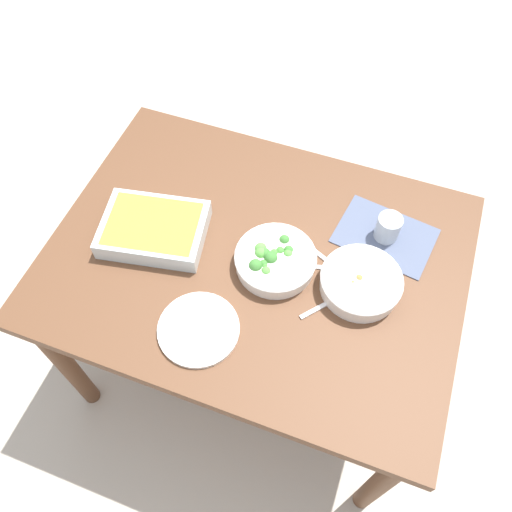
% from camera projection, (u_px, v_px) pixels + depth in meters
% --- Properties ---
extents(ground_plane, '(6.00, 6.00, 0.00)m').
position_uv_depth(ground_plane, '(256.00, 352.00, 2.15)').
color(ground_plane, '#B2A899').
extents(dining_table, '(1.20, 0.90, 0.74)m').
position_uv_depth(dining_table, '(256.00, 272.00, 1.60)').
color(dining_table, brown).
rests_on(dining_table, ground_plane).
extents(placemat, '(0.31, 0.24, 0.00)m').
position_uv_depth(placemat, '(385.00, 236.00, 1.56)').
color(placemat, '#4C5670').
rests_on(placemat, dining_table).
extents(stew_bowl, '(0.23, 0.23, 0.06)m').
position_uv_depth(stew_bowl, '(361.00, 281.00, 1.45)').
color(stew_bowl, white).
rests_on(stew_bowl, dining_table).
extents(broccoli_bowl, '(0.23, 0.23, 0.07)m').
position_uv_depth(broccoli_bowl, '(275.00, 260.00, 1.49)').
color(broccoli_bowl, white).
rests_on(broccoli_bowl, dining_table).
extents(baking_dish, '(0.34, 0.27, 0.06)m').
position_uv_depth(baking_dish, '(154.00, 229.00, 1.54)').
color(baking_dish, silver).
rests_on(baking_dish, dining_table).
extents(drink_cup, '(0.07, 0.07, 0.08)m').
position_uv_depth(drink_cup, '(388.00, 229.00, 1.53)').
color(drink_cup, '#B2BCC6').
rests_on(drink_cup, dining_table).
extents(side_plate, '(0.22, 0.22, 0.01)m').
position_uv_depth(side_plate, '(199.00, 329.00, 1.40)').
color(side_plate, white).
rests_on(side_plate, dining_table).
extents(spoon_by_stew, '(0.13, 0.15, 0.01)m').
position_uv_depth(spoon_by_stew, '(335.00, 299.00, 1.45)').
color(spoon_by_stew, silver).
rests_on(spoon_by_stew, dining_table).
extents(spoon_by_broccoli, '(0.17, 0.07, 0.01)m').
position_uv_depth(spoon_by_broccoli, '(314.00, 267.00, 1.50)').
color(spoon_by_broccoli, silver).
rests_on(spoon_by_broccoli, dining_table).
extents(fork_on_table, '(0.17, 0.09, 0.01)m').
position_uv_depth(fork_on_table, '(311.00, 248.00, 1.54)').
color(fork_on_table, silver).
rests_on(fork_on_table, dining_table).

